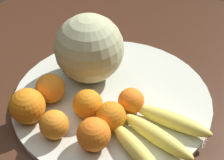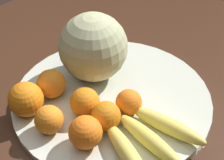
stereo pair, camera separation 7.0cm
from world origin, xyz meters
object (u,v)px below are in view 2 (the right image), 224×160
orange_front_left (85,132)px  orange_mid_center (85,102)px  banana_bunch (148,138)px  produce_tag (98,118)px  orange_back_right (26,99)px  fruit_bowl (112,99)px  kitchen_table (83,132)px  orange_top_small (106,116)px  melon (93,47)px  orange_side_extra (49,120)px  orange_front_right (129,102)px  orange_back_left (51,84)px

orange_front_left → orange_mid_center: 0.09m
banana_bunch → produce_tag: 0.12m
orange_back_right → produce_tag: size_ratio=0.76×
fruit_bowl → orange_mid_center: size_ratio=7.03×
kitchen_table → orange_top_small: 0.18m
kitchen_table → banana_bunch: size_ratio=6.74×
melon → orange_front_left: (-0.16, -0.14, -0.05)m
orange_mid_center → orange_top_small: 0.06m
banana_bunch → orange_side_extra: size_ratio=3.20×
orange_mid_center → orange_front_left: bearing=-133.5°
fruit_bowl → orange_front_right: bearing=-100.4°
kitchen_table → orange_back_right: 0.20m
melon → orange_mid_center: size_ratio=2.51×
orange_mid_center → orange_back_right: bearing=131.1°
fruit_bowl → produce_tag: 0.07m
melon → orange_front_left: bearing=-139.5°
banana_bunch → orange_side_extra: (-0.10, 0.17, 0.01)m
banana_bunch → orange_back_right: bearing=-150.2°
kitchen_table → fruit_bowl: (0.05, -0.05, 0.11)m
fruit_bowl → melon: melon is taller
banana_bunch → orange_front_right: size_ratio=3.36×
banana_bunch → orange_back_left: size_ratio=2.91×
melon → orange_top_small: melon is taller
banana_bunch → orange_mid_center: bearing=-164.7°
melon → orange_back_left: size_ratio=2.45×
orange_back_left → fruit_bowl: bearing=-50.7°
fruit_bowl → orange_front_right: 0.07m
orange_side_extra → kitchen_table: bearing=12.8°
produce_tag → banana_bunch: bearing=-102.2°
orange_top_small → orange_side_extra: size_ratio=1.04×
orange_front_left → orange_back_right: 0.16m
orange_back_right → orange_top_small: 0.17m
banana_bunch → orange_side_extra: orange_side_extra is taller
orange_back_right → kitchen_table: bearing=-24.4°
orange_back_left → orange_back_right: orange_back_right is taller
kitchen_table → orange_mid_center: (-0.03, -0.04, 0.15)m
produce_tag → orange_back_right: bearing=105.7°
produce_tag → orange_front_right: bearing=-50.1°
banana_bunch → orange_front_right: 0.10m
kitchen_table → orange_back_left: (-0.04, 0.05, 0.15)m
fruit_bowl → orange_back_right: orange_back_right is taller
fruit_bowl → orange_side_extra: orange_side_extra is taller
orange_top_small → produce_tag: bearing=78.5°
fruit_bowl → orange_side_extra: (-0.16, 0.03, 0.04)m
kitchen_table → orange_side_extra: orange_side_extra is taller
orange_mid_center → orange_back_left: orange_back_left is taller
melon → banana_bunch: bearing=-109.9°
orange_back_left → orange_back_right: bearing=-176.9°
produce_tag → kitchen_table: bearing=54.8°
orange_top_small → kitchen_table: bearing=75.6°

